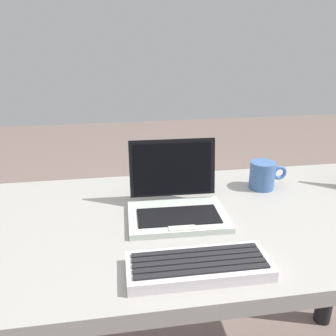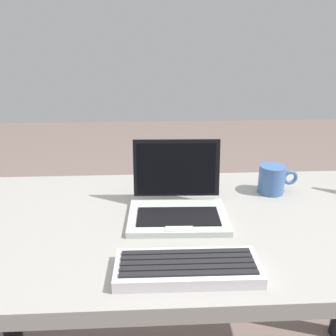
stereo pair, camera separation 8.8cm
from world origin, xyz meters
The scene contains 4 objects.
desk centered at (0.00, 0.00, 0.60)m, with size 1.44×0.64×0.71m.
laptop_front centered at (-0.03, 0.03, 0.74)m, with size 0.27×0.22×0.19m.
external_keyboard centered at (-0.03, -0.22, 0.72)m, with size 0.30×0.12×0.03m.
coffee_mug centered at (0.27, 0.16, 0.75)m, with size 0.12×0.08×0.09m.
Camera 1 is at (-0.19, -0.81, 1.17)m, focal length 37.64 mm.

